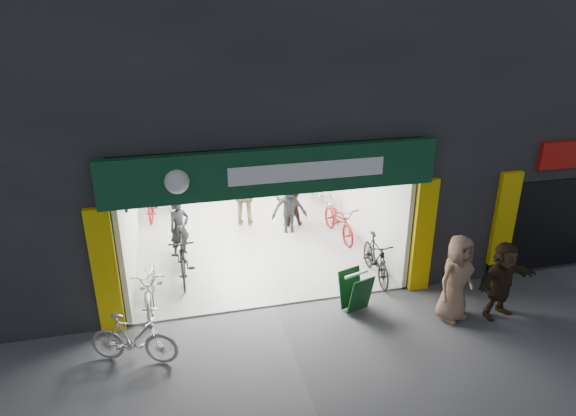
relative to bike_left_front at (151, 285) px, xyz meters
name	(u,v)px	position (x,y,z in m)	size (l,w,h in m)	color
ground	(275,306)	(2.50, -0.66, -0.50)	(60.00, 60.00, 0.00)	#56565B
building	(267,65)	(3.41, 4.33, 3.81)	(17.00, 10.27, 8.00)	#232326
bike_left_front	(151,285)	(0.00, 0.00, 0.00)	(0.67, 1.92, 1.01)	#B7B7BC
bike_left_midfront	(182,255)	(0.70, 1.01, 0.08)	(0.55, 1.95, 1.17)	black
bike_left_midback	(153,201)	(0.05, 4.87, -0.02)	(0.64, 1.83, 0.96)	maroon
bike_left_back	(168,190)	(0.48, 5.56, 0.00)	(0.47, 1.68, 1.01)	#B3B3B8
bike_right_front	(376,258)	(5.00, -0.06, 0.01)	(0.49, 1.72, 1.03)	black
bike_right_mid	(339,221)	(4.89, 2.19, -0.02)	(0.64, 1.85, 0.97)	maroon
bike_right_back	(321,191)	(5.00, 4.17, 0.09)	(0.56, 1.99, 1.20)	#B9B8BD
parked_bike	(134,339)	(-0.30, -1.76, -0.02)	(0.46, 1.62, 0.97)	#A8A8AC
customer_a	(179,228)	(0.70, 2.13, 0.25)	(0.55, 0.36, 1.51)	black
customer_b	(289,200)	(3.77, 3.25, 0.28)	(0.76, 0.59, 1.57)	#352218
customer_c	(289,208)	(3.64, 2.72, 0.25)	(0.98, 0.56, 1.52)	black
customer_d	(245,194)	(2.57, 3.55, 0.44)	(1.11, 0.46, 1.89)	#917C54
pedestrian_near	(456,278)	(5.90, -1.88, 0.41)	(0.89, 0.58, 1.83)	#8D6952
pedestrian_far	(502,280)	(6.85, -2.02, 0.32)	(1.52, 0.48, 1.64)	#342717
sandwich_board	(355,290)	(4.09, -1.16, -0.04)	(0.68, 0.69, 0.84)	#0F3D18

